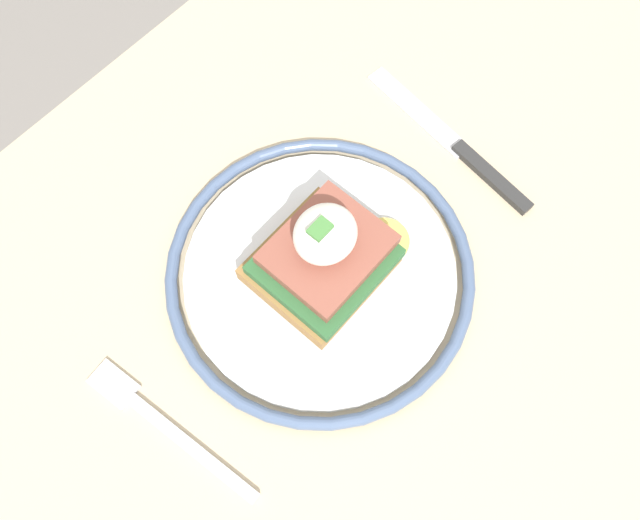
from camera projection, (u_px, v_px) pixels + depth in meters
name	position (u px, v px, depth m)	size (l,w,h in m)	color
ground_plane	(337.00, 423.00, 1.18)	(6.00, 6.00, 0.00)	gray
dining_table	(352.00, 341.00, 0.62)	(1.00, 0.66, 0.73)	#C6B28E
plate	(320.00, 273.00, 0.50)	(0.25, 0.25, 0.02)	silver
sandwich	(323.00, 256.00, 0.47)	(0.12, 0.09, 0.08)	#9E703D
fork	(164.00, 425.00, 0.46)	(0.03, 0.16, 0.00)	silver
knife	(460.00, 149.00, 0.55)	(0.04, 0.19, 0.01)	#2D2D2D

